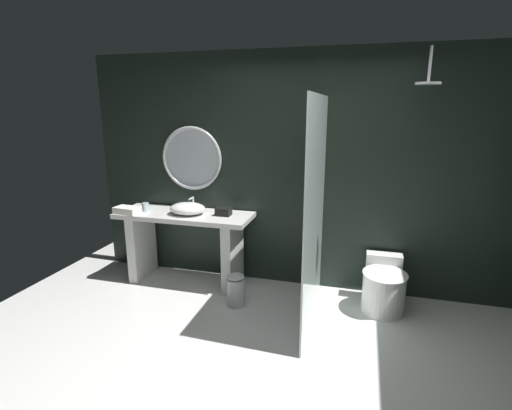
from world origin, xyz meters
TOP-DOWN VIEW (x-y plane):
  - ground_plane at (0.00, 0.00)m, footprint 5.76×5.76m
  - back_wall_panel at (0.00, 1.90)m, footprint 4.80×0.10m
  - vanity_counter at (-1.20, 1.55)m, footprint 1.55×0.56m
  - vessel_sink at (-1.14, 1.52)m, footprint 0.41×0.33m
  - tumbler_cup at (-1.66, 1.50)m, footprint 0.08×0.08m
  - tissue_box at (-0.73, 1.58)m, footprint 0.16×0.13m
  - round_wall_mirror at (-1.20, 1.81)m, footprint 0.74×0.04m
  - shower_glass_panel at (0.33, 1.16)m, footprint 0.02×1.39m
  - rain_shower_head at (1.21, 1.40)m, footprint 0.21×0.21m
  - toilet at (1.00, 1.49)m, footprint 0.44×0.59m
  - waste_bin at (-0.46, 1.16)m, footprint 0.18×0.18m
  - folded_hand_towel at (-1.82, 1.37)m, footprint 0.30×0.20m

SIDE VIEW (x-z plane):
  - ground_plane at x=0.00m, z-range 0.00..0.00m
  - waste_bin at x=-0.46m, z-range 0.00..0.35m
  - toilet at x=1.00m, z-range -0.02..0.49m
  - vanity_counter at x=-1.20m, z-range 0.12..0.96m
  - folded_hand_towel at x=-1.82m, z-range 0.84..0.91m
  - tissue_box at x=-0.73m, z-range 0.84..0.93m
  - tumbler_cup at x=-1.66m, z-range 0.84..0.94m
  - vessel_sink at x=-1.14m, z-range 0.82..0.99m
  - shower_glass_panel at x=0.33m, z-range 0.00..2.11m
  - back_wall_panel at x=0.00m, z-range 0.00..2.60m
  - round_wall_mirror at x=-1.20m, z-range 1.05..1.80m
  - rain_shower_head at x=1.21m, z-range 2.07..2.38m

